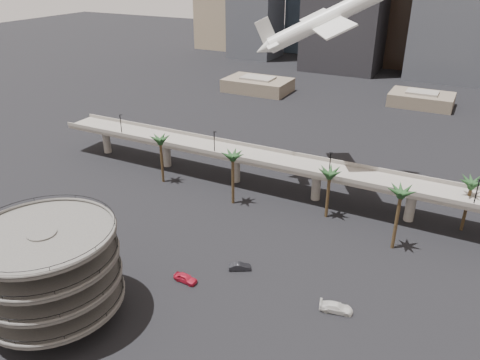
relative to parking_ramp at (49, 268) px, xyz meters
The scene contains 9 objects.
ground 16.79m from the parking_ramp, 17.10° to the left, with size 700.00×700.00×0.00m, color black.
parking_ramp is the anchor object (origin of this frame).
overpass 60.46m from the parking_ramp, 77.57° to the left, with size 130.00×9.30×14.70m.
palm_trees 56.79m from the parking_ramp, 64.34° to the left, with size 76.40×18.40×14.00m.
low_buildings 147.81m from the parking_ramp, 82.26° to the left, with size 135.00×27.50×6.80m.
airborne_jet 79.58m from the parking_ramp, 74.11° to the left, with size 31.63×30.58×18.68m.
car_a 23.76m from the parking_ramp, 51.96° to the left, with size 1.84×4.58×1.56m, color red.
car_b 33.77m from the parking_ramp, 50.47° to the left, with size 1.48×4.25×1.40m, color #222227.
car_c 46.94m from the parking_ramp, 28.84° to the left, with size 2.25×5.54×1.61m, color silver.
Camera 1 is at (41.17, -43.54, 53.92)m, focal length 35.00 mm.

